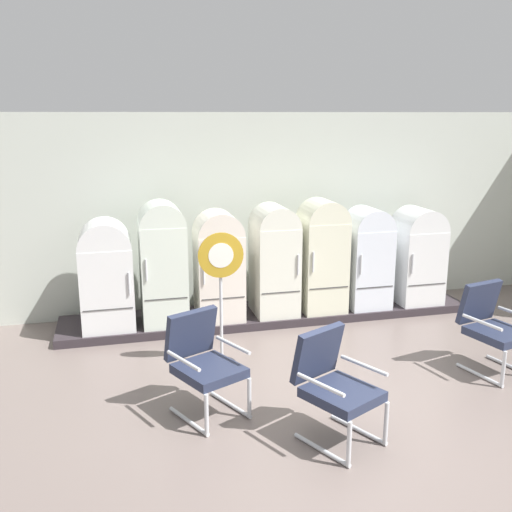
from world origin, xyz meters
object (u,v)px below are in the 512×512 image
Objects in this scene: refrigerator_3 at (274,256)px; refrigerator_4 at (322,252)px; refrigerator_6 at (417,253)px; armchair_right at (492,324)px; armchair_center at (334,381)px; refrigerator_0 at (106,272)px; refrigerator_1 at (163,260)px; refrigerator_5 at (367,255)px; sign_stand at (221,297)px; armchair_left at (203,359)px; refrigerator_2 at (219,263)px.

refrigerator_3 is 0.69m from refrigerator_4.
refrigerator_6 reaches higher than armchair_right.
refrigerator_3 is at bearing 84.00° from armchair_center.
refrigerator_0 is 0.74m from refrigerator_1.
refrigerator_4 reaches higher than refrigerator_5.
armchair_center is (-2.50, -3.04, -0.31)m from refrigerator_6.
refrigerator_6 is at bearing -0.40° from refrigerator_3.
refrigerator_1 is 1.39m from sign_stand.
sign_stand is (-2.92, 0.84, 0.28)m from armchair_right.
armchair_left is 1.28m from armchair_center.
refrigerator_6 is (2.18, -0.02, -0.07)m from refrigerator_3.
refrigerator_4 is (0.68, -0.04, 0.03)m from refrigerator_3.
sign_stand is (-3.17, -1.29, -0.03)m from refrigerator_6.
armchair_left is (-0.58, -2.26, -0.35)m from refrigerator_2.
refrigerator_3 reaches higher than sign_stand.
refrigerator_3 is 2.18m from refrigerator_6.
refrigerator_1 is 4.08m from armchair_right.
refrigerator_3 is 1.06× the size of refrigerator_5.
armchair_left and armchair_center have the same top height.
armchair_right is (1.93, -2.15, -0.38)m from refrigerator_3.
armchair_right and armchair_center have the same top height.
refrigerator_0 is 2.94m from refrigerator_4.
refrigerator_1 is at bearing -179.82° from refrigerator_6.
refrigerator_5 is at bearing 60.73° from armchair_center.
refrigerator_2 is 3.07m from armchair_center.
armchair_center is at bearing -119.27° from refrigerator_5.
refrigerator_3 is 2.91m from armchair_right.
refrigerator_0 reaches higher than refrigerator_6.
refrigerator_0 is at bearing 111.05° from armchair_left.
refrigerator_2 is at bearing -1.58° from refrigerator_1.
refrigerator_4 is at bearing 0.33° from refrigerator_2.
refrigerator_3 is (0.79, 0.05, 0.03)m from refrigerator_2.
sign_stand reaches higher than refrigerator_5.
refrigerator_4 is 3.21m from armchair_center.
refrigerator_2 is 1.03× the size of refrigerator_5.
refrigerator_4 is (2.21, -0.01, -0.03)m from refrigerator_1.
refrigerator_4 reaches higher than sign_stand.
sign_stand is at bearing -67.35° from refrigerator_1.
refrigerator_2 reaches higher than refrigerator_0.
refrigerator_6 is at bearing 32.88° from armchair_left.
refrigerator_0 is 1.81m from sign_stand.
refrigerator_5 is (2.16, 0.01, -0.02)m from refrigerator_2.
armchair_right is (2.72, -2.10, -0.35)m from refrigerator_2.
refrigerator_5 is 1.45× the size of armchair_right.
refrigerator_0 is 2.25m from refrigerator_3.
refrigerator_0 is 4.43m from refrigerator_6.
refrigerator_3 is 0.97× the size of refrigerator_4.
armchair_center is (-0.32, -3.06, -0.38)m from refrigerator_3.
refrigerator_4 is at bearing 37.07° from sign_stand.
refrigerator_3 is 1.54× the size of armchair_right.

